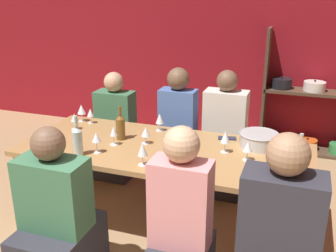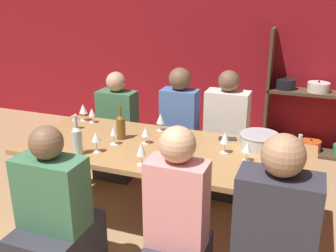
% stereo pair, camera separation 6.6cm
% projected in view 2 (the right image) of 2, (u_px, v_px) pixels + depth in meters
% --- Properties ---
extents(wall_back_red, '(8.80, 0.06, 2.70)m').
position_uv_depth(wall_back_red, '(241.00, 37.00, 4.89)').
color(wall_back_red, maroon).
rests_on(wall_back_red, ground_plane).
extents(shelf_unit, '(1.16, 0.30, 1.49)m').
position_uv_depth(shelf_unit, '(316.00, 111.00, 4.66)').
color(shelf_unit, '#4C3828').
rests_on(shelf_unit, ground_plane).
extents(dining_table, '(2.31, 0.95, 0.73)m').
position_uv_depth(dining_table, '(164.00, 157.00, 3.15)').
color(dining_table, '#AD7F4C').
rests_on(dining_table, ground_plane).
extents(mixing_bowl, '(0.31, 0.31, 0.12)m').
position_uv_depth(mixing_bowl, '(259.00, 140.00, 3.11)').
color(mixing_bowl, '#B7BABC').
rests_on(mixing_bowl, dining_table).
extents(wine_bottle_green, '(0.08, 0.08, 0.31)m').
position_uv_depth(wine_bottle_green, '(297.00, 162.00, 2.59)').
color(wine_bottle_green, '#B2C6C1').
rests_on(wine_bottle_green, dining_table).
extents(wine_bottle_dark, '(0.08, 0.08, 0.31)m').
position_uv_depth(wine_bottle_dark, '(77.00, 140.00, 2.96)').
color(wine_bottle_dark, '#B2C6C1').
rests_on(wine_bottle_dark, dining_table).
extents(wine_bottle_amber, '(0.08, 0.08, 0.29)m').
position_uv_depth(wine_bottle_amber, '(121.00, 126.00, 3.27)').
color(wine_bottle_amber, brown).
rests_on(wine_bottle_amber, dining_table).
extents(wine_glass_empty_a, '(0.07, 0.07, 0.14)m').
position_uv_depth(wine_glass_empty_a, '(92.00, 112.00, 3.67)').
color(wine_glass_empty_a, white).
rests_on(wine_glass_empty_a, dining_table).
extents(wine_glass_red_a, '(0.07, 0.07, 0.17)m').
position_uv_depth(wine_glass_red_a, '(141.00, 150.00, 2.79)').
color(wine_glass_red_a, white).
rests_on(wine_glass_red_a, dining_table).
extents(wine_glass_red_b, '(0.08, 0.08, 0.16)m').
position_uv_depth(wine_glass_red_b, '(277.00, 148.00, 2.83)').
color(wine_glass_red_b, white).
rests_on(wine_glass_red_b, dining_table).
extents(wine_glass_red_c, '(0.08, 0.08, 0.16)m').
position_uv_depth(wine_glass_red_c, '(83.00, 109.00, 3.72)').
color(wine_glass_red_c, white).
rests_on(wine_glass_red_c, dining_table).
extents(wine_glass_red_d, '(0.07, 0.07, 0.16)m').
position_uv_depth(wine_glass_red_d, '(160.00, 119.00, 3.46)').
color(wine_glass_red_d, white).
rests_on(wine_glass_red_d, dining_table).
extents(wine_glass_red_e, '(0.07, 0.07, 0.16)m').
position_uv_depth(wine_glass_red_e, '(114.00, 132.00, 3.15)').
color(wine_glass_red_e, white).
rests_on(wine_glass_red_e, dining_table).
extents(wine_glass_red_f, '(0.07, 0.07, 0.14)m').
position_uv_depth(wine_glass_red_f, '(146.00, 132.00, 3.18)').
color(wine_glass_red_f, white).
rests_on(wine_glass_red_f, dining_table).
extents(wine_glass_white_a, '(0.07, 0.07, 0.18)m').
position_uv_depth(wine_glass_white_a, '(225.00, 138.00, 2.99)').
color(wine_glass_white_a, white).
rests_on(wine_glass_white_a, dining_table).
extents(wine_glass_empty_b, '(0.07, 0.07, 0.17)m').
position_uv_depth(wine_glass_empty_b, '(276.00, 152.00, 2.74)').
color(wine_glass_empty_b, white).
rests_on(wine_glass_empty_b, dining_table).
extents(wine_glass_red_g, '(0.07, 0.07, 0.15)m').
position_uv_depth(wine_glass_red_g, '(247.00, 148.00, 2.85)').
color(wine_glass_red_g, white).
rests_on(wine_glass_red_g, dining_table).
extents(wine_glass_empty_c, '(0.07, 0.07, 0.15)m').
position_uv_depth(wine_glass_empty_c, '(76.00, 117.00, 3.51)').
color(wine_glass_empty_c, white).
rests_on(wine_glass_empty_c, dining_table).
extents(wine_glass_white_b, '(0.07, 0.07, 0.16)m').
position_uv_depth(wine_glass_white_b, '(96.00, 137.00, 3.01)').
color(wine_glass_white_b, white).
rests_on(wine_glass_white_b, dining_table).
extents(cell_phone, '(0.16, 0.10, 0.01)m').
position_uv_depth(cell_phone, '(228.00, 139.00, 3.29)').
color(cell_phone, '#1E2338').
rests_on(cell_phone, dining_table).
extents(person_near_a, '(0.35, 0.44, 1.23)m').
position_uv_depth(person_near_a, '(177.00, 245.00, 2.38)').
color(person_near_a, '#2D2D38').
rests_on(person_near_a, ground_plane).
extents(person_far_a, '(0.41, 0.51, 1.22)m').
position_uv_depth(person_far_a, '(225.00, 149.00, 3.84)').
color(person_far_a, '#2D2D38').
rests_on(person_far_a, ground_plane).
extents(person_near_b, '(0.45, 0.56, 1.14)m').
position_uv_depth(person_near_b, '(56.00, 228.00, 2.64)').
color(person_near_b, '#2D2D38').
rests_on(person_near_b, ground_plane).
extents(person_far_b, '(0.40, 0.50, 1.13)m').
position_uv_depth(person_far_b, '(119.00, 138.00, 4.21)').
color(person_far_b, '#2D2D38').
rests_on(person_far_b, ground_plane).
extents(person_far_c, '(0.35, 0.44, 1.22)m').
position_uv_depth(person_far_c, '(179.00, 143.00, 3.93)').
color(person_far_c, '#2D2D38').
rests_on(person_far_c, ground_plane).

